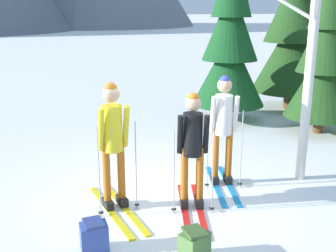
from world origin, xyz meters
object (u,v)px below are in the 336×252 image
at_px(pine_tree_near, 296,22).
at_px(pine_tree_far, 230,42).
at_px(skier_in_yellow, 112,138).
at_px(pine_tree_mid, 326,53).
at_px(birch_tree_tall, 309,68).
at_px(skier_in_white, 223,123).
at_px(skier_in_black, 192,145).
at_px(backpack_on_snow_front, 94,236).
at_px(backpack_on_snow_beside, 194,245).

distance_m(pine_tree_near, pine_tree_far, 2.45).
relative_size(skier_in_yellow, pine_tree_mid, 0.46).
distance_m(skier_in_yellow, birch_tree_tall, 3.31).
bearing_deg(skier_in_white, skier_in_black, -144.54).
bearing_deg(skier_in_white, pine_tree_far, 58.44).
xyz_separation_m(skier_in_yellow, pine_tree_mid, (5.44, 1.90, 0.78)).
height_order(pine_tree_mid, pine_tree_far, pine_tree_far).
bearing_deg(backpack_on_snow_front, pine_tree_far, 45.83).
bearing_deg(pine_tree_near, backpack_on_snow_beside, -135.33).
relative_size(skier_in_yellow, skier_in_black, 1.08).
bearing_deg(backpack_on_snow_beside, pine_tree_near, 44.67).
bearing_deg(pine_tree_near, pine_tree_far, -168.02).
relative_size(pine_tree_far, backpack_on_snow_front, 11.60).
height_order(pine_tree_near, backpack_on_snow_beside, pine_tree_near).
bearing_deg(backpack_on_snow_front, birch_tree_tall, 12.61).
bearing_deg(skier_in_black, pine_tree_mid, 27.74).
xyz_separation_m(skier_in_yellow, backpack_on_snow_front, (-0.53, -1.00, -0.87)).
xyz_separation_m(skier_in_yellow, backpack_on_snow_beside, (0.50, -1.64, -0.87)).
bearing_deg(pine_tree_mid, pine_tree_far, 128.21).
xyz_separation_m(pine_tree_mid, birch_tree_tall, (-2.24, -2.06, 0.06)).
height_order(backpack_on_snow_front, backpack_on_snow_beside, same).
xyz_separation_m(pine_tree_near, birch_tree_tall, (-3.19, -4.36, -0.56)).
height_order(skier_in_white, birch_tree_tall, birch_tree_tall).
xyz_separation_m(skier_in_white, backpack_on_snow_beside, (-1.37, -1.81, -0.85)).
xyz_separation_m(skier_in_black, pine_tree_near, (5.34, 4.60, 1.50)).
bearing_deg(backpack_on_snow_beside, pine_tree_mid, 35.56).
xyz_separation_m(skier_in_black, pine_tree_far, (2.98, 4.10, 1.06)).
bearing_deg(pine_tree_mid, backpack_on_snow_front, -154.09).
distance_m(pine_tree_mid, birch_tree_tall, 3.04).
height_order(birch_tree_tall, backpack_on_snow_beside, birch_tree_tall).
bearing_deg(pine_tree_near, skier_in_white, -138.38).
distance_m(skier_in_white, pine_tree_far, 4.24).
distance_m(skier_in_white, backpack_on_snow_beside, 2.42).
distance_m(skier_in_white, backpack_on_snow_front, 2.80).
relative_size(skier_in_white, pine_tree_near, 0.34).
bearing_deg(skier_in_white, pine_tree_mid, 25.77).
bearing_deg(skier_in_yellow, pine_tree_far, 42.47).
bearing_deg(skier_in_white, backpack_on_snow_beside, -127.18).
bearing_deg(pine_tree_near, backpack_on_snow_front, -143.11).
distance_m(skier_in_yellow, pine_tree_near, 7.77).
relative_size(skier_in_black, backpack_on_snow_beside, 4.44).
distance_m(skier_in_black, pine_tree_mid, 5.04).
height_order(skier_in_yellow, pine_tree_near, pine_tree_near).
height_order(pine_tree_near, backpack_on_snow_front, pine_tree_near).
xyz_separation_m(skier_in_white, backpack_on_snow_front, (-2.40, -1.17, -0.85)).
bearing_deg(backpack_on_snow_front, skier_in_yellow, 62.29).
bearing_deg(backpack_on_snow_front, skier_in_white, 26.12).
height_order(skier_in_yellow, skier_in_white, skier_in_yellow).
bearing_deg(skier_in_yellow, pine_tree_mid, 19.21).
relative_size(skier_in_yellow, backpack_on_snow_front, 4.87).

